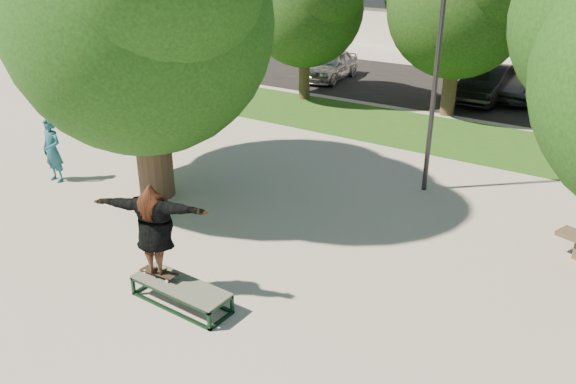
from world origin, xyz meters
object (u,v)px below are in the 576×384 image
Objects in this scene: grind_box at (181,294)px; car_grey at (529,79)px; car_silver_a at (330,65)px; car_dark at (486,83)px; lamppost at (437,62)px; bystander at (53,150)px; tree_left at (139,3)px.

car_grey reaches higher than grind_box.
car_silver_a is at bearing 112.95° from grind_box.
car_silver_a is at bearing -159.30° from car_grey.
car_dark reaches higher than car_silver_a.
lamppost is 9.64m from bystander.
car_grey is at bearing 62.40° from bystander.
car_grey is at bearing 91.45° from lamppost.
car_grey is at bearing 86.35° from grind_box.
lamppost reaches higher than car_dark.
tree_left is at bearing -106.78° from car_dark.
grind_box is at bearing -74.65° from car_silver_a.
lamppost reaches higher than bystander.
bystander is 17.95m from car_grey.
lamppost reaches higher than car_silver_a.
car_grey reaches higher than car_dark.
lamppost is 10.20m from car_dark.
bystander reaches higher than car_grey.
bystander is at bearing -148.78° from lamppost.
car_silver_a is at bearing 103.33° from tree_left.
bystander is (-2.71, -0.94, -3.59)m from tree_left.
bystander is at bearing -95.58° from car_silver_a.
lamppost is 1.18× the size of car_grey.
car_silver_a is 0.76× the size of car_grey.
car_dark is at bearing 74.51° from tree_left.
lamppost reaches higher than grind_box.
car_dark reaches higher than grind_box.
lamppost is at bearing 29.06° from bystander.
car_grey is (1.21, 1.58, 0.03)m from car_dark.
grind_box is (3.83, -3.07, -4.23)m from tree_left.
tree_left is 14.46m from car_silver_a.
car_silver_a is (-7.05, 16.66, 0.47)m from grind_box.
grind_box is 0.43× the size of car_dark.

